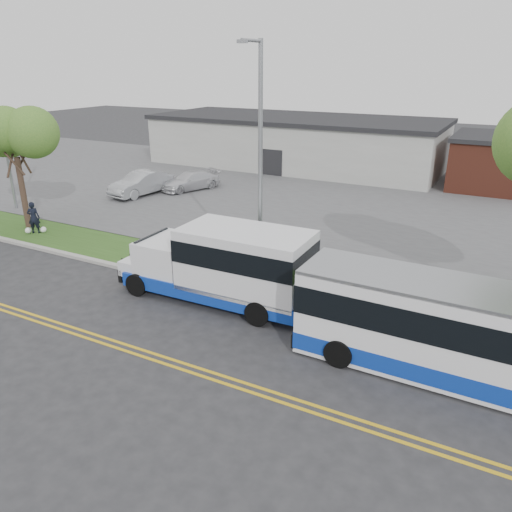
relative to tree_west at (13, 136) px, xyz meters
The scene contains 18 objects.
ground 13.43m from the tree_west, 14.93° to the right, with size 140.00×140.00×0.00m, color #28282B.
lane_line_north 14.83m from the tree_west, 30.43° to the right, with size 70.00×0.12×0.01m, color gold.
lane_line_south 14.97m from the tree_west, 31.49° to the right, with size 70.00×0.12×0.01m, color gold.
curb 13.19m from the tree_west, ahead, with size 80.00×0.30×0.15m, color #9E9B93.
verge 13.03m from the tree_west, ahead, with size 80.00×3.30×0.10m, color #2D4D19.
parking_lot 18.98m from the tree_west, 48.99° to the left, with size 80.00×25.00×0.10m, color #4C4C4F.
commercial_building 24.72m from the tree_west, 75.85° to the left, with size 25.40×10.40×4.35m.
brick_wing 32.19m from the tree_west, 45.38° to the left, with size 6.30×7.30×3.90m.
tree_west is the anchor object (origin of this frame).
streetlight_near 15.01m from the tree_west, ahead, with size 0.35×1.53×9.50m.
streetlight_far 4.62m from the tree_west, 151.02° to the left, with size 0.35×1.53×8.00m.
shuttle_bus 15.40m from the tree_west, 10.12° to the right, with size 8.01×2.82×3.04m.
transit_bus 24.35m from the tree_west, ahead, with size 10.53×2.65×2.91m.
pedestrian 4.39m from the tree_west, 23.98° to the right, with size 0.63×0.42×1.74m, color black.
parked_car_a 9.77m from the tree_west, 84.28° to the left, with size 1.70×4.86×1.60m, color #9FA1A6.
parked_car_b 12.75m from the tree_west, 75.35° to the left, with size 1.83×4.50×1.30m, color silver.
grocery_bag_left 5.03m from the tree_west, 39.66° to the right, with size 0.32×0.32×0.32m, color white.
grocery_bag_right 5.13m from the tree_west, 11.57° to the right, with size 0.32×0.32×0.32m, color white.
Camera 1 is at (12.02, -14.54, 8.79)m, focal length 35.00 mm.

